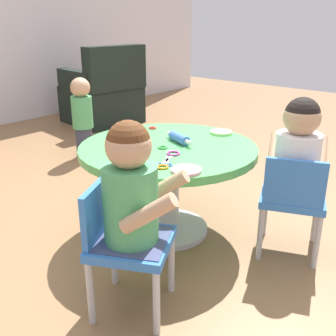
{
  "coord_description": "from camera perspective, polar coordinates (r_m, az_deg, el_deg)",
  "views": [
    {
      "loc": [
        -1.51,
        -1.3,
        1.13
      ],
      "look_at": [
        0.0,
        0.0,
        0.38
      ],
      "focal_mm": 42.97,
      "sensor_mm": 36.0,
      "label": 1
    }
  ],
  "objects": [
    {
      "name": "rolling_pin",
      "position": [
        2.13,
        1.59,
        4.27
      ],
      "size": [
        0.1,
        0.22,
        0.05
      ],
      "color": "#3F72CC",
      "rests_on": "craft_table"
    },
    {
      "name": "cookie_cutter_0",
      "position": [
        2.41,
        -2.2,
        5.72
      ],
      "size": [
        0.05,
        0.05,
        0.01
      ],
      "primitive_type": "torus",
      "color": "red",
      "rests_on": "craft_table"
    },
    {
      "name": "playdough_blob_1",
      "position": [
        2.32,
        7.58,
        5.04
      ],
      "size": [
        0.12,
        0.12,
        0.02
      ],
      "primitive_type": "cylinder",
      "color": "#B2E58C",
      "rests_on": "craft_table"
    },
    {
      "name": "cookie_cutter_3",
      "position": [
        1.95,
        0.76,
        2.09
      ],
      "size": [
        0.07,
        0.07,
        0.01
      ],
      "primitive_type": "torus",
      "color": "#D83FA5",
      "rests_on": "craft_table"
    },
    {
      "name": "ground_plane",
      "position": [
        2.29,
        -0.0,
        -8.85
      ],
      "size": [
        10.0,
        10.0,
        0.0
      ],
      "primitive_type": "plane",
      "color": "olive"
    },
    {
      "name": "seated_child_right",
      "position": [
        1.99,
        17.95,
        2.27
      ],
      "size": [
        0.42,
        0.38,
        0.51
      ],
      "color": "#3F4772",
      "rests_on": "ground"
    },
    {
      "name": "armchair_dark",
      "position": [
        4.58,
        -9.07,
        10.16
      ],
      "size": [
        0.78,
        0.79,
        0.85
      ],
      "color": "black",
      "rests_on": "ground"
    },
    {
      "name": "cookie_cutter_2",
      "position": [
        1.77,
        -0.79,
        0.16
      ],
      "size": [
        0.05,
        0.05,
        0.01
      ],
      "primitive_type": "torus",
      "color": "orange",
      "rests_on": "craft_table"
    },
    {
      "name": "child_chair_left",
      "position": [
        1.61,
        -6.34,
        -10.19
      ],
      "size": [
        0.41,
        0.41,
        0.54
      ],
      "color": "#B7B7BC",
      "rests_on": "ground"
    },
    {
      "name": "craft_table",
      "position": [
        2.12,
        -0.0,
        0.29
      ],
      "size": [
        0.92,
        0.92,
        0.5
      ],
      "color": "silver",
      "rests_on": "ground"
    },
    {
      "name": "craft_scissors",
      "position": [
        1.83,
        -0.33,
        0.76
      ],
      "size": [
        0.14,
        0.11,
        0.01
      ],
      "color": "silver",
      "rests_on": "craft_table"
    },
    {
      "name": "playdough_blob_0",
      "position": [
        1.73,
        2.6,
        -0.33
      ],
      "size": [
        0.13,
        0.13,
        0.01
      ],
      "primitive_type": "cylinder",
      "color": "pink",
      "rests_on": "craft_table"
    },
    {
      "name": "child_chair_right",
      "position": [
        2.03,
        17.23,
        -4.13
      ],
      "size": [
        0.39,
        0.39,
        0.54
      ],
      "color": "#B7B7BC",
      "rests_on": "ground"
    },
    {
      "name": "seated_child_left",
      "position": [
        1.49,
        -5.23,
        -2.91
      ],
      "size": [
        0.4,
        0.43,
        0.51
      ],
      "color": "#3F4772",
      "rests_on": "ground"
    },
    {
      "name": "cookie_cutter_1",
      "position": [
        2.04,
        -0.76,
        2.96
      ],
      "size": [
        0.05,
        0.05,
        0.01
      ],
      "primitive_type": "torus",
      "color": "#4CB259",
      "rests_on": "craft_table"
    },
    {
      "name": "toddler_standing",
      "position": [
        3.41,
        -12.05,
        7.26
      ],
      "size": [
        0.17,
        0.17,
        0.67
      ],
      "color": "#33384C",
      "rests_on": "ground"
    }
  ]
}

